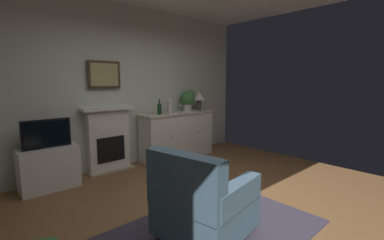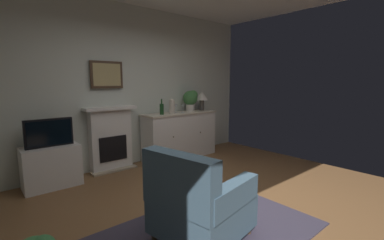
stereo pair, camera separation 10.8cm
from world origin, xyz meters
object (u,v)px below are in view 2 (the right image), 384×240
at_px(framed_picture, 107,75).
at_px(potted_plant_small, 191,99).
at_px(wine_glass_left, 176,106).
at_px(armchair, 198,204).
at_px(wine_glass_center, 183,106).
at_px(tv_cabinet, 51,167).
at_px(fireplace_unit, 111,139).
at_px(tv_set, 49,133).
at_px(vase_decorative, 172,106).
at_px(sideboard_cabinet, 180,135).
at_px(table_lamp, 202,97).
at_px(wine_bottle, 162,109).

xyz_separation_m(framed_picture, potted_plant_small, (1.69, -0.18, -0.46)).
distance_m(wine_glass_left, armchair, 2.91).
xyz_separation_m(wine_glass_center, armchair, (-1.64, -2.30, -0.65)).
height_order(tv_cabinet, potted_plant_small, potted_plant_small).
height_order(tv_cabinet, armchair, armchair).
height_order(fireplace_unit, potted_plant_small, potted_plant_small).
height_order(fireplace_unit, tv_set, fireplace_unit).
relative_size(vase_decorative, tv_cabinet, 0.37).
distance_m(fireplace_unit, tv_set, 1.02).
distance_m(sideboard_cabinet, potted_plant_small, 0.78).
relative_size(table_lamp, vase_decorative, 1.42).
relative_size(wine_bottle, tv_set, 0.47).
height_order(framed_picture, armchair, framed_picture).
xyz_separation_m(sideboard_cabinet, table_lamp, (0.58, 0.00, 0.73)).
bearing_deg(table_lamp, armchair, -133.00).
height_order(sideboard_cabinet, armchair, armchair).
xyz_separation_m(sideboard_cabinet, tv_cabinet, (-2.34, 0.02, -0.16)).
height_order(fireplace_unit, framed_picture, framed_picture).
height_order(table_lamp, vase_decorative, table_lamp).
relative_size(wine_glass_left, potted_plant_small, 0.38).
distance_m(framed_picture, armchair, 2.87).
relative_size(fireplace_unit, tv_set, 1.77).
relative_size(table_lamp, wine_bottle, 1.38).
xyz_separation_m(table_lamp, wine_glass_left, (-0.66, 0.03, -0.16)).
height_order(wine_bottle, vase_decorative, wine_bottle).
bearing_deg(tv_cabinet, vase_decorative, -1.76).
xyz_separation_m(framed_picture, wine_glass_left, (1.29, -0.19, -0.60)).
xyz_separation_m(wine_bottle, tv_set, (-1.88, 0.04, -0.22)).
distance_m(fireplace_unit, wine_glass_left, 1.39).
bearing_deg(framed_picture, armchair, -95.34).
relative_size(framed_picture, wine_glass_center, 3.33).
height_order(table_lamp, armchair, table_lamp).
bearing_deg(tv_set, fireplace_unit, 10.77).
height_order(wine_glass_center, vase_decorative, vase_decorative).
bearing_deg(tv_set, framed_picture, 13.31).
bearing_deg(wine_glass_center, vase_decorative, 178.97).
height_order(table_lamp, tv_cabinet, table_lamp).
distance_m(wine_glass_center, armchair, 2.90).
height_order(wine_glass_left, armchair, wine_glass_left).
bearing_deg(table_lamp, vase_decorative, -176.49).
bearing_deg(potted_plant_small, sideboard_cabinet, -171.86).
bearing_deg(wine_bottle, tv_cabinet, 178.18).
distance_m(vase_decorative, tv_cabinet, 2.24).
height_order(wine_glass_left, wine_glass_center, same).
height_order(table_lamp, wine_glass_left, table_lamp).
relative_size(wine_glass_left, wine_glass_center, 1.00).
height_order(fireplace_unit, armchair, fireplace_unit).
height_order(sideboard_cabinet, wine_bottle, wine_bottle).
height_order(wine_glass_left, potted_plant_small, potted_plant_small).
height_order(sideboard_cabinet, tv_cabinet, sideboard_cabinet).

